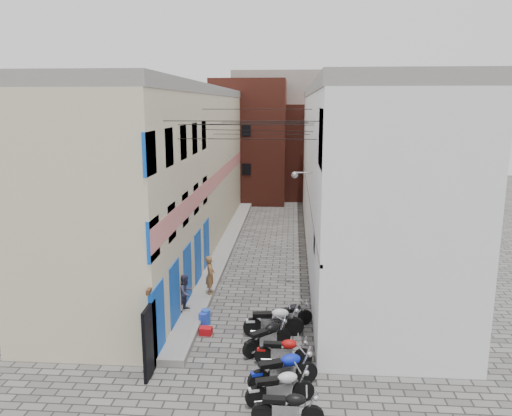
% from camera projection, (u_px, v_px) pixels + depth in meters
% --- Properties ---
extents(ground, '(90.00, 90.00, 0.00)m').
position_uv_depth(ground, '(235.00, 370.00, 15.34)').
color(ground, '#4E4C49').
rests_on(ground, ground).
extents(plinth, '(0.90, 26.00, 0.25)m').
position_uv_depth(plinth, '(226.00, 247.00, 28.15)').
color(plinth, gray).
rests_on(plinth, ground).
extents(building_left, '(5.10, 27.00, 9.00)m').
position_uv_depth(building_left, '(172.00, 170.00, 27.43)').
color(building_left, beige).
rests_on(building_left, ground).
extents(building_right, '(5.94, 26.00, 9.00)m').
position_uv_depth(building_right, '(355.00, 171.00, 26.74)').
color(building_right, white).
rests_on(building_right, ground).
extents(building_far_brick_left, '(6.00, 6.00, 10.00)m').
position_uv_depth(building_far_brick_left, '(250.00, 141.00, 41.80)').
color(building_far_brick_left, maroon).
rests_on(building_far_brick_left, ground).
extents(building_far_brick_right, '(5.00, 6.00, 8.00)m').
position_uv_depth(building_far_brick_right, '(309.00, 151.00, 43.59)').
color(building_far_brick_right, maroon).
rests_on(building_far_brick_right, ground).
extents(building_far_concrete, '(8.00, 5.00, 11.00)m').
position_uv_depth(building_far_concrete, '(276.00, 131.00, 47.40)').
color(building_far_concrete, gray).
rests_on(building_far_concrete, ground).
extents(far_shopfront, '(2.00, 0.30, 2.40)m').
position_uv_depth(far_shopfront, '(272.00, 192.00, 39.69)').
color(far_shopfront, black).
rests_on(far_shopfront, ground).
extents(overhead_wires, '(5.80, 13.02, 1.32)m').
position_uv_depth(overhead_wires, '(255.00, 126.00, 21.34)').
color(overhead_wires, black).
rests_on(overhead_wires, ground).
extents(motorcycle_a, '(1.87, 0.61, 1.08)m').
position_uv_depth(motorcycle_a, '(288.00, 406.00, 12.60)').
color(motorcycle_a, black).
rests_on(motorcycle_a, ground).
extents(motorcycle_b, '(2.04, 1.15, 1.12)m').
position_uv_depth(motorcycle_b, '(280.00, 385.00, 13.50)').
color(motorcycle_b, '#B9BABE').
rests_on(motorcycle_b, ground).
extents(motorcycle_c, '(2.22, 1.43, 1.23)m').
position_uv_depth(motorcycle_c, '(283.00, 368.00, 14.28)').
color(motorcycle_c, '#0B1CAE').
rests_on(motorcycle_c, ground).
extents(motorcycle_d, '(1.82, 0.59, 1.05)m').
position_uv_depth(motorcycle_d, '(283.00, 349.00, 15.55)').
color(motorcycle_d, '#9D0C0B').
rests_on(motorcycle_d, ground).
extents(motorcycle_e, '(1.88, 1.79, 1.14)m').
position_uv_depth(motorcycle_e, '(267.00, 335.00, 16.39)').
color(motorcycle_e, black).
rests_on(motorcycle_e, ground).
extents(motorcycle_f, '(2.22, 0.94, 1.25)m').
position_uv_depth(motorcycle_f, '(274.00, 319.00, 17.49)').
color(motorcycle_f, silver).
rests_on(motorcycle_f, ground).
extents(motorcycle_g, '(1.91, 1.32, 1.07)m').
position_uv_depth(motorcycle_g, '(289.00, 314.00, 18.18)').
color(motorcycle_g, black).
rests_on(motorcycle_g, ground).
extents(person_a, '(0.48, 0.65, 1.62)m').
position_uv_depth(person_a, '(210.00, 275.00, 20.74)').
color(person_a, '#956336').
rests_on(person_a, plinth).
extents(person_b, '(0.80, 0.87, 1.43)m').
position_uv_depth(person_b, '(186.00, 292.00, 19.06)').
color(person_b, '#363651').
rests_on(person_b, plinth).
extents(water_jug_near, '(0.35, 0.35, 0.50)m').
position_uv_depth(water_jug_near, '(203.00, 319.00, 18.36)').
color(water_jug_near, blue).
rests_on(water_jug_near, ground).
extents(water_jug_far, '(0.37, 0.37, 0.55)m').
position_uv_depth(water_jug_far, '(206.00, 317.00, 18.53)').
color(water_jug_far, blue).
rests_on(water_jug_far, ground).
extents(red_crate, '(0.46, 0.36, 0.27)m').
position_uv_depth(red_crate, '(206.00, 331.00, 17.69)').
color(red_crate, '#B80D14').
rests_on(red_crate, ground).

